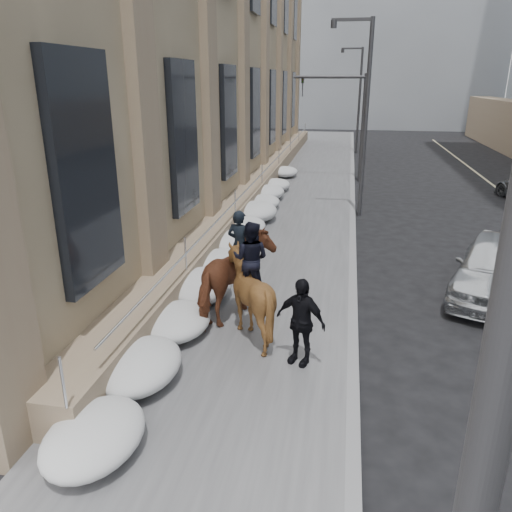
{
  "coord_description": "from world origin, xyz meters",
  "views": [
    {
      "loc": [
        2.25,
        -7.85,
        5.7
      ],
      "look_at": [
        0.23,
        3.21,
        1.7
      ],
      "focal_mm": 35.0,
      "sensor_mm": 36.0,
      "label": 1
    }
  ],
  "objects": [
    {
      "name": "traffic_signal",
      "position": [
        2.07,
        22.0,
        4.0
      ],
      "size": [
        4.1,
        0.22,
        6.0
      ],
      "color": "#2D2D30",
      "rests_on": "ground"
    },
    {
      "name": "limestone_building",
      "position": [
        -5.26,
        19.96,
        8.9
      ],
      "size": [
        6.1,
        44.0,
        18.0
      ],
      "color": "#847357",
      "rests_on": "ground"
    },
    {
      "name": "bg_building_far",
      "position": [
        -6.0,
        72.0,
        10.0
      ],
      "size": [
        24.0,
        12.0,
        20.0
      ],
      "primitive_type": "cube",
      "color": "gray",
      "rests_on": "ground"
    },
    {
      "name": "ground",
      "position": [
        0.0,
        0.0,
        0.0
      ],
      "size": [
        140.0,
        140.0,
        0.0
      ],
      "primitive_type": "plane",
      "color": "black",
      "rests_on": "ground"
    },
    {
      "name": "car_silver",
      "position": [
        6.45,
        5.9,
        0.84
      ],
      "size": [
        3.54,
        5.31,
        1.68
      ],
      "primitive_type": "imported",
      "rotation": [
        0.0,
        0.0,
        -0.35
      ],
      "color": "#B7BBBF",
      "rests_on": "ground"
    },
    {
      "name": "streetlight_far",
      "position": [
        2.74,
        34.0,
        4.58
      ],
      "size": [
        1.71,
        0.24,
        8.0
      ],
      "color": "#2D2D30",
      "rests_on": "ground"
    },
    {
      "name": "sidewalk",
      "position": [
        0.0,
        10.0,
        0.06
      ],
      "size": [
        5.0,
        80.0,
        0.12
      ],
      "primitive_type": "cube",
      "color": "#49494B",
      "rests_on": "ground"
    },
    {
      "name": "streetlight_near",
      "position": [
        2.74,
        -6.0,
        4.58
      ],
      "size": [
        1.71,
        0.24,
        8.0
      ],
      "color": "#2D2D30",
      "rests_on": "ground"
    },
    {
      "name": "pedestrian",
      "position": [
        1.51,
        1.26,
        1.06
      ],
      "size": [
        1.19,
        0.85,
        1.87
      ],
      "primitive_type": "imported",
      "rotation": [
        0.0,
        0.0,
        -0.4
      ],
      "color": "black",
      "rests_on": "sidewalk"
    },
    {
      "name": "curb",
      "position": [
        2.62,
        10.0,
        0.06
      ],
      "size": [
        0.24,
        80.0,
        0.12
      ],
      "primitive_type": "cube",
      "color": "slate",
      "rests_on": "ground"
    },
    {
      "name": "mounted_horse_left",
      "position": [
        -0.24,
        3.06,
        1.21
      ],
      "size": [
        1.77,
        2.67,
        2.69
      ],
      "rotation": [
        0.0,
        0.0,
        2.85
      ],
      "color": "#542B19",
      "rests_on": "sidewalk"
    },
    {
      "name": "streetlight_mid",
      "position": [
        2.74,
        14.0,
        4.58
      ],
      "size": [
        1.71,
        0.24,
        8.0
      ],
      "color": "#2D2D30",
      "rests_on": "ground"
    },
    {
      "name": "bg_building_mid",
      "position": [
        4.0,
        60.0,
        14.0
      ],
      "size": [
        30.0,
        12.0,
        28.0
      ],
      "primitive_type": "cube",
      "color": "slate",
      "rests_on": "ground"
    },
    {
      "name": "snow_bank",
      "position": [
        -1.42,
        8.11,
        0.47
      ],
      "size": [
        1.7,
        18.1,
        0.76
      ],
      "color": "silver",
      "rests_on": "sidewalk"
    },
    {
      "name": "mounted_horse_right",
      "position": [
        0.25,
        2.24,
        1.23
      ],
      "size": [
        1.83,
        2.01,
        2.66
      ],
      "rotation": [
        0.0,
        0.0,
        3.02
      ],
      "color": "#472C14",
      "rests_on": "sidewalk"
    }
  ]
}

